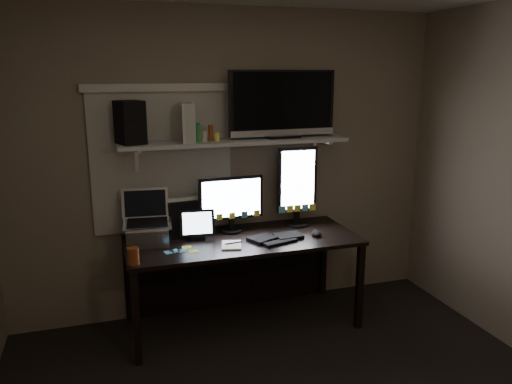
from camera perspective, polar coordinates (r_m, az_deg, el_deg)
name	(u,v)px	position (r m, az deg, el deg)	size (l,w,h in m)	color
back_wall	(230,165)	(4.13, -3.03, 3.15)	(3.60, 3.60, 0.00)	#726352
window_blinds	(163,162)	(4.01, -10.63, 3.33)	(1.10, 0.02, 1.10)	beige
desk	(239,254)	(4.08, -2.01, -7.13)	(1.80, 0.75, 0.73)	black
wall_shelf	(235,141)	(3.93, -2.42, 5.79)	(1.80, 0.35, 0.03)	#ADADA8
monitor_landscape	(231,204)	(4.01, -2.85, -1.40)	(0.53, 0.06, 0.46)	black
monitor_portrait	(297,186)	(4.16, 4.72, 0.67)	(0.34, 0.06, 0.68)	black
keyboard	(276,237)	(3.89, 2.24, -5.20)	(0.42, 0.17, 0.03)	black
mouse	(317,233)	(3.99, 6.93, -4.72)	(0.07, 0.11, 0.04)	black
notepad	(232,245)	(3.75, -2.82, -6.09)	(0.15, 0.20, 0.01)	white
tablet	(197,225)	(3.88, -6.77, -3.72)	(0.27, 0.11, 0.24)	black
file_sorter	(182,217)	(3.99, -8.46, -2.82)	(0.24, 0.11, 0.30)	black
laptop	(147,219)	(3.82, -12.32, -2.98)	(0.35, 0.29, 0.40)	silver
cup	(133,256)	(3.48, -13.85, -7.12)	(0.08, 0.08, 0.12)	brown
sticky_notes	(181,250)	(3.69, -8.62, -6.62)	(0.29, 0.21, 0.00)	#F7F043
tv	(282,104)	(4.01, 3.03, 9.96)	(0.88, 0.16, 0.53)	black
game_console	(187,122)	(3.81, -7.85, 7.88)	(0.08, 0.24, 0.29)	beige
speaker	(130,122)	(3.78, -14.21, 7.71)	(0.17, 0.21, 0.31)	black
bottles	(201,132)	(3.82, -6.31, 6.84)	(0.23, 0.05, 0.15)	#A50F0C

